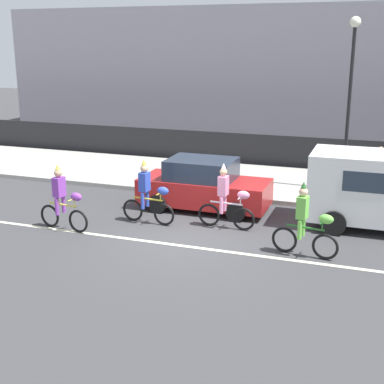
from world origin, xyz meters
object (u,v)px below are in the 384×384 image
Objects in this scene: parade_cyclist_lime at (306,224)px; parked_car_red at (204,186)px; parade_cyclist_purple at (63,202)px; parade_cyclist_cobalt at (148,196)px; pedestrian_onlooker at (379,168)px; parade_cyclist_pink at (227,200)px; street_lamp_post at (351,79)px.

parade_cyclist_lime is 0.47× the size of parked_car_red.
parade_cyclist_purple is 2.44m from parade_cyclist_cobalt.
parade_cyclist_purple and parade_cyclist_lime have the same top height.
parked_car_red is at bearing 59.39° from parade_cyclist_cobalt.
pedestrian_onlooker is (6.33, 5.26, 0.17)m from parade_cyclist_cobalt.
parade_cyclist_cobalt reaches higher than pedestrian_onlooker.
parade_cyclist_purple is 1.19× the size of pedestrian_onlooker.
pedestrian_onlooker is (8.37, 6.60, 0.17)m from parade_cyclist_purple.
parade_cyclist_pink is 6.49m from street_lamp_post.
street_lamp_post reaches higher than parade_cyclist_lime.
parade_cyclist_purple is 6.77m from parade_cyclist_lime.
parade_cyclist_pink is at bearing -120.33° from street_lamp_post.
parade_cyclist_purple is at bearing -134.40° from parked_car_red.
pedestrian_onlooker is (1.61, 6.26, 0.17)m from parade_cyclist_lime.
street_lamp_post is at bearing 45.45° from parade_cyclist_cobalt.
parked_car_red is at bearing 128.30° from parade_cyclist_pink.
parade_cyclist_purple and parade_cyclist_pink have the same top height.
parked_car_red is 6.24m from pedestrian_onlooker.
pedestrian_onlooker is at bearing 75.61° from parade_cyclist_lime.
parade_cyclist_lime is 1.19× the size of pedestrian_onlooker.
parade_cyclist_pink is 1.93m from parked_car_red.
parade_cyclist_pink is (4.33, 1.69, 0.00)m from parade_cyclist_purple.
parade_cyclist_lime reaches higher than pedestrian_onlooker.
parade_cyclist_lime is at bearing -94.04° from street_lamp_post.
parked_car_red is at bearing 45.60° from parade_cyclist_purple.
parade_cyclist_cobalt is 2.33m from parade_cyclist_pink.
parade_cyclist_pink is 1.19× the size of pedestrian_onlooker.
parked_car_red is (-3.62, 2.87, -0.06)m from parade_cyclist_lime.
parade_cyclist_purple is 1.00× the size of parade_cyclist_lime.
parade_cyclist_purple is 0.33× the size of street_lamp_post.
parade_cyclist_purple is 10.66m from pedestrian_onlooker.
parade_cyclist_cobalt is at bearing 33.39° from parade_cyclist_purple.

